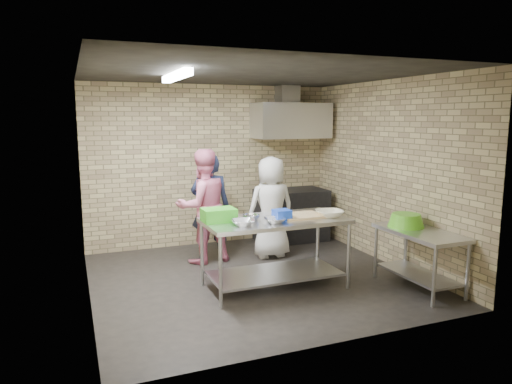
# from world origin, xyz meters

# --- Properties ---
(floor) EXTENTS (4.20, 4.20, 0.00)m
(floor) POSITION_xyz_m (0.00, 0.00, 0.00)
(floor) COLOR black
(floor) RESTS_ON ground
(ceiling) EXTENTS (4.20, 4.20, 0.00)m
(ceiling) POSITION_xyz_m (0.00, 0.00, 2.70)
(ceiling) COLOR black
(ceiling) RESTS_ON ground
(back_wall) EXTENTS (4.20, 0.06, 2.70)m
(back_wall) POSITION_xyz_m (0.00, 2.00, 1.35)
(back_wall) COLOR tan
(back_wall) RESTS_ON ground
(front_wall) EXTENTS (4.20, 0.06, 2.70)m
(front_wall) POSITION_xyz_m (0.00, -2.00, 1.35)
(front_wall) COLOR tan
(front_wall) RESTS_ON ground
(left_wall) EXTENTS (0.06, 4.00, 2.70)m
(left_wall) POSITION_xyz_m (-2.10, 0.00, 1.35)
(left_wall) COLOR tan
(left_wall) RESTS_ON ground
(right_wall) EXTENTS (0.06, 4.00, 2.70)m
(right_wall) POSITION_xyz_m (2.10, 0.00, 1.35)
(right_wall) COLOR tan
(right_wall) RESTS_ON ground
(prep_table) EXTENTS (1.79, 0.89, 0.89)m
(prep_table) POSITION_xyz_m (0.12, -0.38, 0.45)
(prep_table) COLOR silver
(prep_table) RESTS_ON floor
(side_counter) EXTENTS (0.60, 1.20, 0.75)m
(side_counter) POSITION_xyz_m (1.80, -1.10, 0.38)
(side_counter) COLOR silver
(side_counter) RESTS_ON floor
(stove) EXTENTS (1.20, 0.70, 0.90)m
(stove) POSITION_xyz_m (1.35, 1.65, 0.45)
(stove) COLOR black
(stove) RESTS_ON floor
(range_hood) EXTENTS (1.30, 0.60, 0.60)m
(range_hood) POSITION_xyz_m (1.35, 1.70, 2.10)
(range_hood) COLOR silver
(range_hood) RESTS_ON back_wall
(hood_duct) EXTENTS (0.35, 0.30, 0.30)m
(hood_duct) POSITION_xyz_m (1.35, 1.85, 2.55)
(hood_duct) COLOR #A5A8AD
(hood_duct) RESTS_ON back_wall
(wall_shelf) EXTENTS (0.80, 0.20, 0.04)m
(wall_shelf) POSITION_xyz_m (1.65, 1.89, 1.92)
(wall_shelf) COLOR #3F2B19
(wall_shelf) RESTS_ON back_wall
(fluorescent_fixture) EXTENTS (0.10, 1.25, 0.08)m
(fluorescent_fixture) POSITION_xyz_m (-1.00, 0.00, 2.64)
(fluorescent_fixture) COLOR white
(fluorescent_fixture) RESTS_ON ceiling
(green_crate) EXTENTS (0.40, 0.30, 0.16)m
(green_crate) POSITION_xyz_m (-0.58, -0.26, 0.97)
(green_crate) COLOR green
(green_crate) RESTS_ON prep_table
(blue_tub) EXTENTS (0.20, 0.20, 0.13)m
(blue_tub) POSITION_xyz_m (0.17, -0.48, 0.96)
(blue_tub) COLOR #183FB8
(blue_tub) RESTS_ON prep_table
(cutting_board) EXTENTS (0.55, 0.42, 0.03)m
(cutting_board) POSITION_xyz_m (0.47, -0.40, 0.91)
(cutting_board) COLOR #CFB877
(cutting_board) RESTS_ON prep_table
(mixing_bowl_a) EXTENTS (0.32, 0.32, 0.07)m
(mixing_bowl_a) POSITION_xyz_m (-0.38, -0.58, 0.93)
(mixing_bowl_a) COLOR silver
(mixing_bowl_a) RESTS_ON prep_table
(mixing_bowl_b) EXTENTS (0.24, 0.24, 0.07)m
(mixing_bowl_b) POSITION_xyz_m (-0.18, -0.33, 0.93)
(mixing_bowl_b) COLOR #ACAFB3
(mixing_bowl_b) RESTS_ON prep_table
(mixing_bowl_c) EXTENTS (0.29, 0.29, 0.06)m
(mixing_bowl_c) POSITION_xyz_m (0.02, -0.60, 0.93)
(mixing_bowl_c) COLOR silver
(mixing_bowl_c) RESTS_ON prep_table
(ceramic_bowl) EXTENTS (0.39, 0.39, 0.08)m
(ceramic_bowl) POSITION_xyz_m (0.82, -0.53, 0.94)
(ceramic_bowl) COLOR beige
(ceramic_bowl) RESTS_ON prep_table
(green_basin) EXTENTS (0.46, 0.46, 0.17)m
(green_basin) POSITION_xyz_m (1.78, -0.85, 0.83)
(green_basin) COLOR #59C626
(green_basin) RESTS_ON side_counter
(bottle_red) EXTENTS (0.07, 0.07, 0.18)m
(bottle_red) POSITION_xyz_m (1.40, 1.89, 2.03)
(bottle_red) COLOR #B22619
(bottle_red) RESTS_ON wall_shelf
(bottle_green) EXTENTS (0.06, 0.06, 0.15)m
(bottle_green) POSITION_xyz_m (1.80, 1.89, 2.02)
(bottle_green) COLOR green
(bottle_green) RESTS_ON wall_shelf
(man_navy) EXTENTS (0.70, 0.59, 1.62)m
(man_navy) POSITION_xyz_m (-0.29, 1.09, 0.81)
(man_navy) COLOR #141834
(man_navy) RESTS_ON floor
(woman_pink) EXTENTS (0.92, 0.76, 1.70)m
(woman_pink) POSITION_xyz_m (-0.44, 1.00, 0.85)
(woman_pink) COLOR pink
(woman_pink) RESTS_ON floor
(woman_white) EXTENTS (0.77, 0.50, 1.57)m
(woman_white) POSITION_xyz_m (0.61, 0.86, 0.79)
(woman_white) COLOR white
(woman_white) RESTS_ON floor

